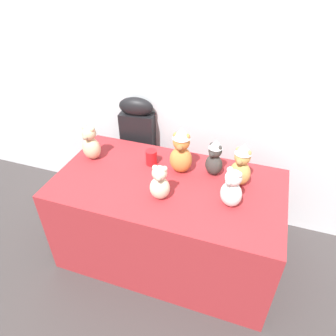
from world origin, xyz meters
TOP-DOWN VIEW (x-y plane):
  - ground_plane at (0.00, 0.00)m, footprint 10.00×10.00m
  - wall_back at (0.00, 0.91)m, footprint 7.00×0.08m
  - display_table at (0.00, 0.25)m, footprint 1.52×0.81m
  - instrument_case at (-0.45, 0.79)m, footprint 0.29×0.15m
  - teddy_bear_charcoal at (0.26, 0.44)m, footprint 0.15×0.14m
  - teddy_bear_snow at (0.42, 0.17)m, footprint 0.17×0.16m
  - teddy_bear_sand at (-0.62, 0.35)m, footprint 0.15×0.13m
  - teddy_bear_ginger at (0.04, 0.40)m, footprint 0.16×0.14m
  - teddy_bear_honey at (0.44, 0.39)m, footprint 0.16×0.15m
  - teddy_bear_cream at (0.00, 0.09)m, footprint 0.14×0.12m
  - party_cup_red at (-0.18, 0.42)m, footprint 0.08×0.08m

SIDE VIEW (x-z plane):
  - ground_plane at x=0.00m, z-range 0.00..0.00m
  - display_table at x=0.00m, z-range 0.00..0.71m
  - instrument_case at x=-0.45m, z-range 0.00..1.03m
  - party_cup_red at x=-0.18m, z-range 0.71..0.82m
  - teddy_bear_cream at x=0.00m, z-range 0.70..0.94m
  - teddy_bear_snow at x=0.42m, z-range 0.70..0.96m
  - teddy_bear_sand at x=-0.62m, z-range 0.70..0.96m
  - teddy_bear_charcoal at x=0.26m, z-range 0.70..0.97m
  - teddy_bear_honey at x=0.44m, z-range 0.70..1.01m
  - teddy_bear_ginger at x=0.04m, z-range 0.70..1.04m
  - wall_back at x=0.00m, z-range 0.00..2.60m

